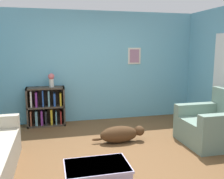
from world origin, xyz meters
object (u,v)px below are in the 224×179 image
Objects in this scene: bookshelf at (46,107)px; dog at (121,134)px; vase at (51,79)px; recliner_chair at (214,125)px.

bookshelf is 1.98m from dog.
vase is (-1.22, 1.39, 0.89)m from dog.
bookshelf is 0.65m from vase.
recliner_chair reaches higher than bookshelf.
vase reaches higher than bookshelf.
bookshelf is 0.87× the size of recliner_chair.
dog is (1.37, -1.41, -0.26)m from bookshelf.
bookshelf reaches higher than dog.
vase reaches higher than dog.
vase is at bearing 131.32° from dog.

